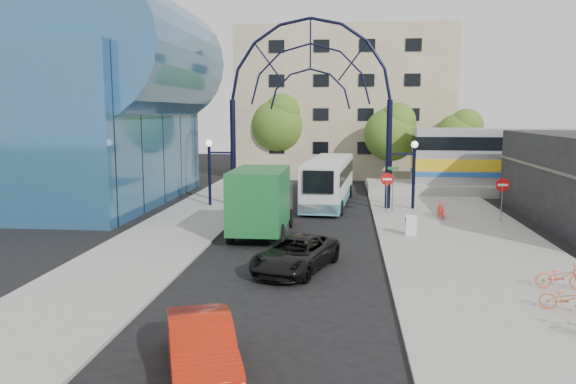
# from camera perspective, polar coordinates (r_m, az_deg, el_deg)

# --- Properties ---
(ground) EXTENTS (120.00, 120.00, 0.00)m
(ground) POSITION_cam_1_polar(r_m,az_deg,el_deg) (22.91, -0.17, -7.65)
(ground) COLOR black
(ground) RESTS_ON ground
(sidewalk_east) EXTENTS (8.00, 56.00, 0.12)m
(sidewalk_east) POSITION_cam_1_polar(r_m,az_deg,el_deg) (27.23, 17.85, -5.36)
(sidewalk_east) COLOR gray
(sidewalk_east) RESTS_ON ground
(plaza_west) EXTENTS (5.00, 50.00, 0.12)m
(plaza_west) POSITION_cam_1_polar(r_m,az_deg,el_deg) (29.94, -11.40, -3.92)
(plaza_west) COLOR gray
(plaza_west) RESTS_ON ground
(gateway_arch) EXTENTS (13.64, 0.44, 12.10)m
(gateway_arch) POSITION_cam_1_polar(r_m,az_deg,el_deg) (36.06, 2.27, 11.84)
(gateway_arch) COLOR black
(gateway_arch) RESTS_ON ground
(stop_sign) EXTENTS (0.80, 0.07, 2.50)m
(stop_sign) POSITION_cam_1_polar(r_m,az_deg,el_deg) (34.26, 10.02, 0.91)
(stop_sign) COLOR slate
(stop_sign) RESTS_ON sidewalk_east
(do_not_enter_sign) EXTENTS (0.76, 0.07, 2.48)m
(do_not_enter_sign) POSITION_cam_1_polar(r_m,az_deg,el_deg) (33.33, 20.95, 0.26)
(do_not_enter_sign) COLOR slate
(do_not_enter_sign) RESTS_ON sidewalk_east
(street_name_sign) EXTENTS (0.70, 0.70, 2.80)m
(street_name_sign) POSITION_cam_1_polar(r_m,az_deg,el_deg) (34.87, 10.62, 1.25)
(street_name_sign) COLOR slate
(street_name_sign) RESTS_ON sidewalk_east
(sandwich_board) EXTENTS (0.55, 0.61, 0.99)m
(sandwich_board) POSITION_cam_1_polar(r_m,az_deg,el_deg) (28.61, 12.39, -3.12)
(sandwich_board) COLOR white
(sandwich_board) RESTS_ON sidewalk_east
(transit_hall) EXTENTS (16.50, 18.00, 14.50)m
(transit_hall) POSITION_cam_1_polar(r_m,az_deg,el_deg) (40.93, -19.79, 8.33)
(transit_hall) COLOR #2B5A84
(transit_hall) RESTS_ON ground
(apartment_block) EXTENTS (20.00, 12.10, 14.00)m
(apartment_block) POSITION_cam_1_polar(r_m,az_deg,el_deg) (56.89, 5.70, 8.89)
(apartment_block) COLOR tan
(apartment_block) RESTS_ON ground
(tree_north_a) EXTENTS (4.48, 4.48, 7.00)m
(tree_north_a) POSITION_cam_1_polar(r_m,az_deg,el_deg) (48.01, 10.54, 6.08)
(tree_north_a) COLOR #382314
(tree_north_a) RESTS_ON ground
(tree_north_b) EXTENTS (5.12, 5.12, 8.00)m
(tree_north_b) POSITION_cam_1_polar(r_m,az_deg,el_deg) (52.22, -0.87, 7.10)
(tree_north_b) COLOR #382314
(tree_north_b) RESTS_ON ground
(tree_north_c) EXTENTS (4.16, 4.16, 6.50)m
(tree_north_c) POSITION_cam_1_polar(r_m,az_deg,el_deg) (50.82, 17.15, 5.59)
(tree_north_c) COLOR #382314
(tree_north_c) RESTS_ON ground
(city_bus) EXTENTS (3.32, 11.27, 3.05)m
(city_bus) POSITION_cam_1_polar(r_m,az_deg,el_deg) (38.19, 4.17, 1.16)
(city_bus) COLOR silver
(city_bus) RESTS_ON ground
(green_truck) EXTENTS (2.70, 6.87, 3.46)m
(green_truck) POSITION_cam_1_polar(r_m,az_deg,el_deg) (28.57, -2.63, -0.94)
(green_truck) COLOR black
(green_truck) RESTS_ON ground
(black_suv) EXTENTS (3.65, 5.35, 1.36)m
(black_suv) POSITION_cam_1_polar(r_m,az_deg,el_deg) (22.29, 0.79, -6.29)
(black_suv) COLOR black
(black_suv) RESTS_ON ground
(red_sedan) EXTENTS (2.89, 4.56, 1.42)m
(red_sedan) POSITION_cam_1_polar(r_m,az_deg,el_deg) (13.96, -8.80, -15.30)
(red_sedan) COLOR #A41A0A
(red_sedan) RESTS_ON ground
(bike_near_a) EXTENTS (0.64, 1.72, 0.89)m
(bike_near_a) POSITION_cam_1_polar(r_m,az_deg,el_deg) (34.23, 15.37, -1.67)
(bike_near_a) COLOR #F53931
(bike_near_a) RESTS_ON sidewalk_east
(bike_near_b) EXTENTS (0.61, 1.71, 1.01)m
(bike_near_b) POSITION_cam_1_polar(r_m,az_deg,el_deg) (33.59, 15.28, -1.76)
(bike_near_b) COLOR #DC422C
(bike_near_b) RESTS_ON sidewalk_east
(bike_far_a) EXTENTS (1.64, 1.10, 0.82)m
(bike_far_a) POSITION_cam_1_polar(r_m,az_deg,el_deg) (19.57, 26.45, -9.70)
(bike_far_a) COLOR #CB6128
(bike_far_a) RESTS_ON sidewalk_east
(bike_far_c) EXTENTS (1.71, 0.66, 0.89)m
(bike_far_c) POSITION_cam_1_polar(r_m,az_deg,el_deg) (21.89, 25.99, -7.73)
(bike_far_c) COLOR #E04F2C
(bike_far_c) RESTS_ON sidewalk_east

